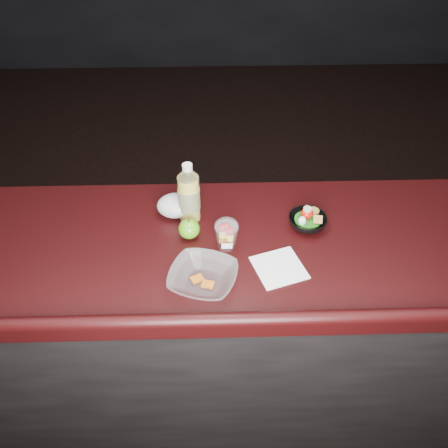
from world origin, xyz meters
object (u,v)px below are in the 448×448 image
Objects in this scene: lemonade_bottle at (189,197)px; fruit_cup at (227,234)px; green_apple at (189,229)px; snack_bowl at (307,221)px; takeout_bowl at (203,278)px.

fruit_cup is (0.13, -0.16, -0.04)m from lemonade_bottle.
lemonade_bottle reaches higher than green_apple.
green_apple is (-0.00, -0.10, -0.07)m from lemonade_bottle.
fruit_cup is at bearing -161.84° from snack_bowl.
snack_bowl is at bearing 5.66° from green_apple.
green_apple is 0.29× the size of takeout_bowl.
snack_bowl is at bearing -7.67° from lemonade_bottle.
lemonade_bottle is at bearing 98.59° from takeout_bowl.
lemonade_bottle is 2.04× the size of fruit_cup.
lemonade_bottle is 0.34m from takeout_bowl.
fruit_cup reaches higher than snack_bowl.
fruit_cup is 1.49× the size of green_apple.
fruit_cup is 0.32m from snack_bowl.
lemonade_bottle reaches higher than snack_bowl.
takeout_bowl is (0.05, -0.23, -0.01)m from green_apple.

